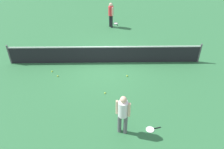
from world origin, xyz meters
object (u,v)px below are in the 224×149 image
Objects in this scene: player_near_side at (123,112)px; tennis_ball_baseline at (105,93)px; tennis_ball_by_net at (58,76)px; tennis_racket_far_player at (116,23)px; player_far_side at (111,13)px; tennis_ball_near_player at (127,76)px; tennis_racket_near_player at (151,129)px; tennis_ball_midcourt at (52,71)px.

tennis_ball_baseline is (-0.65, 2.19, -0.98)m from player_near_side.
tennis_racket_far_player is at bearing 64.72° from tennis_ball_by_net.
tennis_ball_by_net is 2.69m from tennis_ball_baseline.
player_far_side is at bearing -122.62° from tennis_racket_far_player.
tennis_ball_near_player is 3.41m from tennis_ball_by_net.
tennis_ball_baseline is at bearing 129.49° from tennis_racket_near_player.
tennis_racket_far_player is at bearing 60.63° from tennis_ball_midcourt.
player_far_side is 1.21m from tennis_racket_far_player.
player_far_side is 6.05m from tennis_ball_near_player.
tennis_ball_baseline reaches higher than tennis_racket_near_player.
tennis_ball_by_net is (-3.05, -6.46, 0.02)m from tennis_racket_far_player.
tennis_racket_far_player is 7.82m from tennis_ball_baseline.
tennis_ball_near_player is at bearing -0.69° from tennis_ball_by_net.
tennis_ball_baseline is at bearing -95.23° from tennis_racket_far_player.
tennis_ball_baseline is at bearing -129.97° from tennis_ball_near_player.
tennis_racket_far_player is 9.20× the size of tennis_ball_baseline.
player_near_side is 2.80× the size of tennis_racket_near_player.
tennis_ball_by_net is (-3.41, 0.04, 0.00)m from tennis_ball_near_player.
tennis_racket_far_player is (0.37, 0.57, -1.00)m from player_far_side.
tennis_ball_midcourt is at bearing 130.58° from player_near_side.
player_far_side reaches higher than tennis_ball_baseline.
tennis_ball_by_net is at bearing -115.28° from tennis_racket_far_player.
tennis_racket_far_player is 6.51m from tennis_ball_near_player.
player_far_side is 7.28m from tennis_ball_baseline.
tennis_racket_far_player is 9.20× the size of tennis_ball_by_net.
tennis_ball_near_player is 3.80m from tennis_ball_midcourt.
tennis_ball_by_net is at bearing -48.37° from tennis_ball_midcourt.
player_near_side is 3.63m from tennis_ball_near_player.
tennis_ball_near_player is 1.00× the size of tennis_ball_midcourt.
tennis_ball_midcourt is (-0.36, 0.40, 0.00)m from tennis_ball_by_net.
tennis_ball_baseline is (2.34, -1.32, 0.00)m from tennis_ball_by_net.
player_near_side is at bearing -88.12° from player_far_side.
tennis_ball_by_net is at bearing 139.93° from tennis_racket_near_player.
player_far_side is at bearing 91.88° from player_near_side.
player_far_side is 25.76× the size of tennis_ball_midcourt.
tennis_racket_near_player is 9.19× the size of tennis_ball_near_player.
player_far_side is 25.76× the size of tennis_ball_near_player.
tennis_ball_baseline is (-1.08, -1.28, 0.00)m from tennis_ball_near_player.
tennis_ball_by_net is at bearing -114.51° from player_far_side.
tennis_ball_midcourt is (-3.77, 0.44, 0.00)m from tennis_ball_near_player.
tennis_ball_near_player is at bearing -6.70° from tennis_ball_midcourt.
tennis_racket_near_player is at bearing -50.51° from tennis_ball_baseline.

